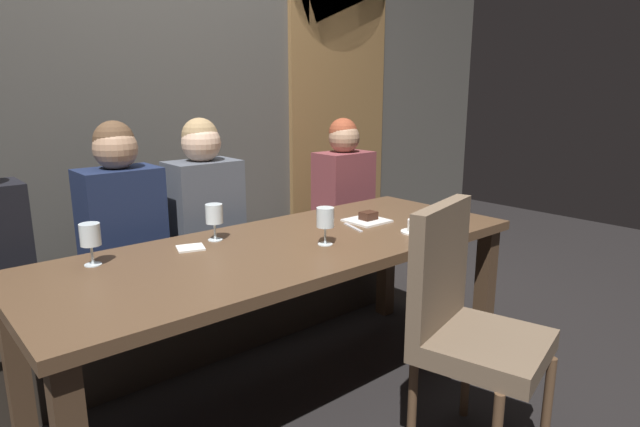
% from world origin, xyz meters
% --- Properties ---
extents(ground, '(9.00, 9.00, 0.00)m').
position_xyz_m(ground, '(0.00, 0.00, 0.00)').
color(ground, black).
extents(back_wall_tiled, '(6.00, 0.12, 3.00)m').
position_xyz_m(back_wall_tiled, '(0.00, 1.22, 1.50)').
color(back_wall_tiled, '#4C4944').
rests_on(back_wall_tiled, ground).
extents(arched_door, '(0.90, 0.05, 2.55)m').
position_xyz_m(arched_door, '(1.35, 1.15, 1.36)').
color(arched_door, olive).
rests_on(arched_door, ground).
extents(dining_table, '(2.20, 0.84, 0.74)m').
position_xyz_m(dining_table, '(0.00, 0.00, 0.65)').
color(dining_table, '#493422').
rests_on(dining_table, ground).
extents(banquette_bench, '(2.50, 0.44, 0.45)m').
position_xyz_m(banquette_bench, '(0.00, 0.70, 0.23)').
color(banquette_bench, '#312A23').
rests_on(banquette_bench, ground).
extents(chair_near_side, '(0.54, 0.54, 0.98)m').
position_xyz_m(chair_near_side, '(0.29, -0.72, 0.56)').
color(chair_near_side, brown).
rests_on(chair_near_side, ground).
extents(diner_bearded, '(0.36, 0.24, 0.81)m').
position_xyz_m(diner_bearded, '(-0.47, 0.68, 0.83)').
color(diner_bearded, '#192342').
rests_on(diner_bearded, banquette_bench).
extents(diner_far_end, '(0.36, 0.24, 0.80)m').
position_xyz_m(diner_far_end, '(-0.04, 0.67, 0.83)').
color(diner_far_end, '#4C515B').
rests_on(diner_far_end, banquette_bench).
extents(diner_near_end, '(0.36, 0.24, 0.76)m').
position_xyz_m(diner_near_end, '(1.02, 0.73, 0.81)').
color(diner_near_end, brown).
rests_on(diner_near_end, banquette_bench).
extents(wine_glass_near_left, '(0.08, 0.08, 0.16)m').
position_xyz_m(wine_glass_near_left, '(-0.22, 0.25, 0.86)').
color(wine_glass_near_left, silver).
rests_on(wine_glass_near_left, dining_table).
extents(wine_glass_far_left, '(0.08, 0.08, 0.16)m').
position_xyz_m(wine_glass_far_left, '(0.11, -0.12, 0.85)').
color(wine_glass_far_left, silver).
rests_on(wine_glass_far_left, dining_table).
extents(wine_glass_center_back, '(0.08, 0.08, 0.16)m').
position_xyz_m(wine_glass_center_back, '(-0.75, 0.25, 0.86)').
color(wine_glass_center_back, silver).
rests_on(wine_glass_center_back, dining_table).
extents(espresso_cup, '(0.12, 0.12, 0.06)m').
position_xyz_m(espresso_cup, '(0.55, -0.25, 0.77)').
color(espresso_cup, white).
rests_on(espresso_cup, dining_table).
extents(dessert_plate, '(0.19, 0.19, 0.05)m').
position_xyz_m(dessert_plate, '(0.54, 0.04, 0.75)').
color(dessert_plate, white).
rests_on(dessert_plate, dining_table).
extents(fork_on_table, '(0.06, 0.17, 0.01)m').
position_xyz_m(fork_on_table, '(0.40, 0.00, 0.74)').
color(fork_on_table, silver).
rests_on(fork_on_table, dining_table).
extents(folded_napkin, '(0.14, 0.13, 0.01)m').
position_xyz_m(folded_napkin, '(-0.36, 0.20, 0.74)').
color(folded_napkin, silver).
rests_on(folded_napkin, dining_table).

